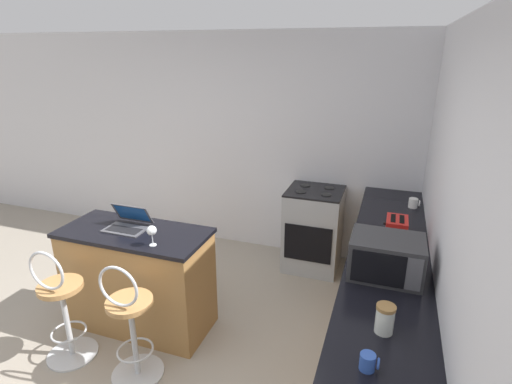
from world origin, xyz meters
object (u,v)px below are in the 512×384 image
(bar_stool_far, at_px, (131,325))
(microwave, at_px, (386,257))
(stove_range, at_px, (313,229))
(mug_white, at_px, (413,203))
(storage_jar, at_px, (385,319))
(toaster, at_px, (396,229))
(wine_glass_short, at_px, (152,231))
(mug_blue, at_px, (368,362))
(laptop, at_px, (128,222))
(bar_stool_near, at_px, (62,308))

(bar_stool_far, relative_size, microwave, 2.11)
(stove_range, distance_m, mug_white, 1.14)
(storage_jar, bearing_deg, toaster, 88.08)
(toaster, relative_size, stove_range, 0.26)
(wine_glass_short, bearing_deg, bar_stool_far, -88.11)
(stove_range, relative_size, mug_blue, 10.05)
(laptop, bearing_deg, bar_stool_near, -111.64)
(bar_stool_far, distance_m, microwave, 1.90)
(storage_jar, height_order, mug_white, storage_jar)
(bar_stool_far, distance_m, mug_white, 2.77)
(bar_stool_far, bearing_deg, microwave, 17.05)
(microwave, relative_size, mug_blue, 5.07)
(stove_range, distance_m, mug_blue, 2.64)
(laptop, relative_size, microwave, 0.74)
(bar_stool_far, relative_size, laptop, 2.85)
(microwave, distance_m, wine_glass_short, 1.74)
(stove_range, distance_m, wine_glass_short, 2.04)
(laptop, xyz_separation_m, microwave, (2.12, -0.08, 0.09))
(bar_stool_near, height_order, laptop, laptop)
(bar_stool_near, relative_size, storage_jar, 6.08)
(bar_stool_near, relative_size, toaster, 4.18)
(storage_jar, height_order, mug_blue, storage_jar)
(bar_stool_far, relative_size, storage_jar, 6.08)
(bar_stool_far, xyz_separation_m, storage_jar, (1.75, -0.08, 0.55))
(mug_white, xyz_separation_m, mug_blue, (-0.25, -2.30, -0.00))
(stove_range, height_order, mug_blue, mug_blue)
(bar_stool_near, relative_size, mug_white, 9.62)
(toaster, relative_size, wine_glass_short, 1.44)
(bar_stool_far, bearing_deg, storage_jar, -2.59)
(microwave, bearing_deg, stove_range, 116.53)
(bar_stool_far, bearing_deg, laptop, 122.98)
(bar_stool_near, distance_m, wine_glass_short, 0.94)
(storage_jar, relative_size, mug_blue, 1.76)
(stove_range, bearing_deg, storage_jar, -69.72)
(laptop, distance_m, microwave, 2.12)
(laptop, xyz_separation_m, mug_blue, (2.08, -0.99, -0.01))
(mug_white, bearing_deg, stove_range, 169.41)
(laptop, bearing_deg, wine_glass_short, -29.56)
(storage_jar, relative_size, wine_glass_short, 0.99)
(microwave, height_order, mug_white, microwave)
(bar_stool_near, distance_m, bar_stool_far, 0.63)
(bar_stool_far, bearing_deg, stove_range, 65.86)
(stove_range, relative_size, mug_white, 9.02)
(microwave, height_order, storage_jar, microwave)
(stove_range, bearing_deg, bar_stool_near, -126.89)
(wine_glass_short, bearing_deg, laptop, 150.44)
(bar_stool_near, xyz_separation_m, laptop, (0.24, 0.61, 0.51))
(wine_glass_short, bearing_deg, storage_jar, -14.96)
(laptop, relative_size, mug_white, 3.38)
(toaster, relative_size, storage_jar, 1.45)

